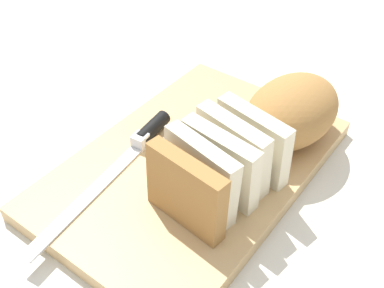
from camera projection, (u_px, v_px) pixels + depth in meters
name	position (u px, v px, depth m)	size (l,w,h in m)	color
ground_plane	(192.00, 173.00, 0.63)	(3.00, 3.00, 0.00)	silver
cutting_board	(192.00, 167.00, 0.63)	(0.41, 0.27, 0.02)	tan
bread_loaf	(265.00, 130.00, 0.60)	(0.30, 0.14, 0.09)	#A8753D
bread_knife	(136.00, 146.00, 0.63)	(0.27, 0.06, 0.02)	silver
crumb_near_knife	(145.00, 147.00, 0.64)	(0.01, 0.01, 0.01)	tan
crumb_near_loaf	(244.00, 164.00, 0.61)	(0.01, 0.01, 0.01)	tan
crumb_stray_left	(159.00, 146.00, 0.64)	(0.00, 0.00, 0.00)	tan
crumb_stray_right	(221.00, 149.00, 0.63)	(0.00, 0.00, 0.00)	tan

